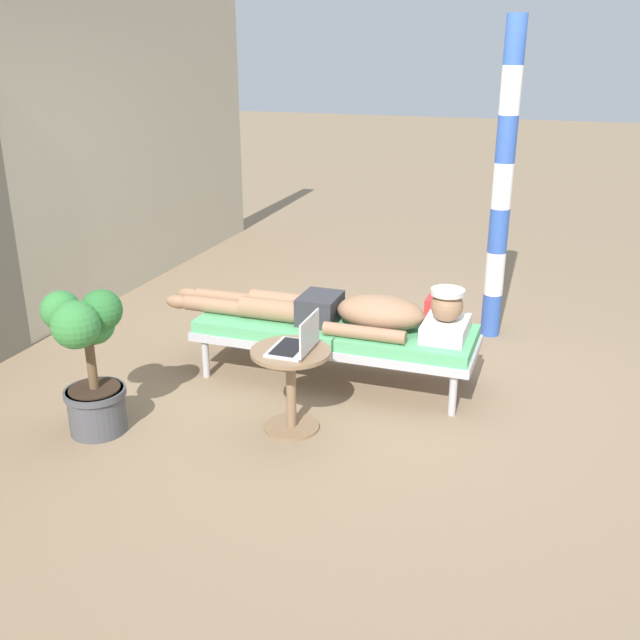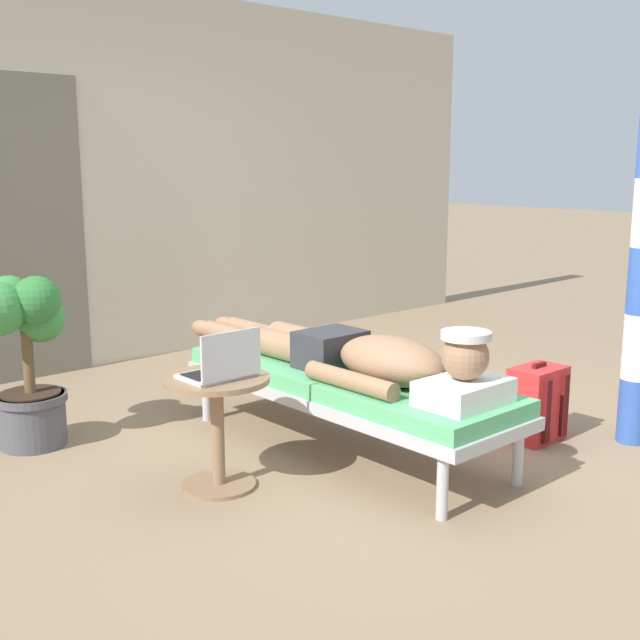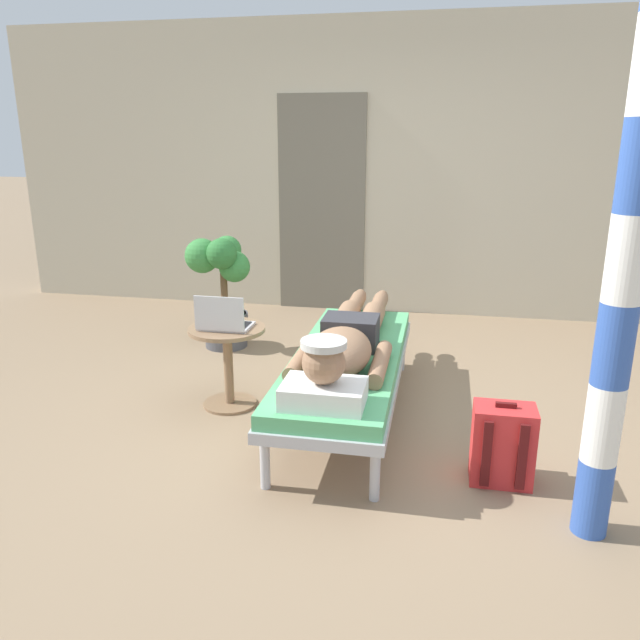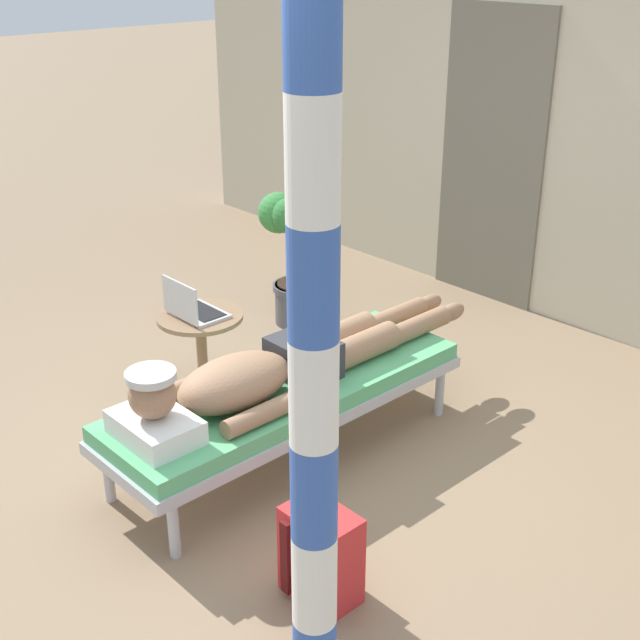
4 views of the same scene
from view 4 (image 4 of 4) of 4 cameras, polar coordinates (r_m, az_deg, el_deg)
ground_plane at (r=4.32m, az=-2.01°, el=-9.97°), size 40.00×40.00×0.00m
house_wall_back at (r=5.82m, az=17.50°, el=12.51°), size 7.60×0.20×2.70m
house_door_panel at (r=6.14m, az=11.39°, el=10.54°), size 0.84×0.03×2.04m
lounge_chair at (r=4.27m, az=-2.21°, el=-5.01°), size 0.64×1.95×0.42m
person_reclining at (r=4.14m, az=-3.18°, el=-3.32°), size 0.53×2.17×0.33m
side_table at (r=4.82m, az=-7.93°, el=-1.46°), size 0.48×0.48×0.52m
laptop at (r=4.70m, az=-8.59°, el=0.84°), size 0.31×0.24×0.23m
backpack at (r=3.50m, az=0.12°, el=-15.44°), size 0.30×0.26×0.42m
potted_plant at (r=5.70m, az=-1.50°, el=4.71°), size 0.50×0.49×0.91m
porch_post at (r=2.51m, az=-0.43°, el=-4.89°), size 0.15×0.15×2.43m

